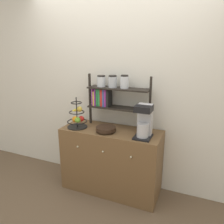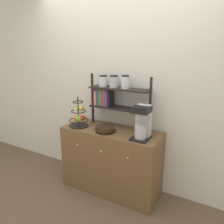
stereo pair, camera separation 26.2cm
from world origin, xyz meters
The scene contains 7 objects.
ground_plane centered at (0.00, 0.00, 0.00)m, with size 12.00×12.00×0.00m, color brown.
wall_back centered at (0.00, 0.52, 1.30)m, with size 7.00×0.05×2.60m, color silver.
sideboard centered at (0.00, 0.24, 0.42)m, with size 1.24×0.50×0.84m.
coffee_maker centered at (0.43, 0.18, 1.03)m, with size 0.19×0.23×0.38m.
fruit_stand centered at (-0.43, 0.16, 0.97)m, with size 0.25×0.25×0.39m.
wooden_bowl centered at (-0.03, 0.15, 0.87)m, with size 0.24×0.24×0.06m.
shelf_hutch centered at (-0.06, 0.38, 1.26)m, with size 0.82×0.20×0.66m.
Camera 2 is at (1.23, -1.97, 1.80)m, focal length 35.00 mm.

